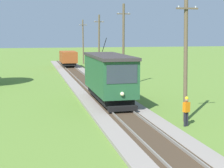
% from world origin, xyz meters
% --- Properties ---
extents(red_tram, '(2.60, 8.54, 4.79)m').
position_xyz_m(red_tram, '(0.00, 17.88, 2.19)').
color(red_tram, '#235633').
rests_on(red_tram, rail_right).
extents(freight_car, '(2.40, 5.20, 2.31)m').
position_xyz_m(freight_car, '(0.00, 47.41, 1.56)').
color(freight_car, '#93471E').
rests_on(freight_car, rail_right).
extents(utility_pole_near_tram, '(1.40, 0.63, 7.86)m').
position_xyz_m(utility_pole_near_tram, '(3.41, 11.58, 4.03)').
color(utility_pole_near_tram, brown).
rests_on(utility_pole_near_tram, ground).
extents(utility_pole_mid, '(1.40, 0.30, 8.41)m').
position_xyz_m(utility_pole_mid, '(3.41, 26.23, 4.30)').
color(utility_pole_mid, brown).
rests_on(utility_pole_mid, ground).
extents(utility_pole_far, '(1.40, 0.63, 7.99)m').
position_xyz_m(utility_pole_far, '(3.41, 39.16, 4.09)').
color(utility_pole_far, brown).
rests_on(utility_pole_far, ground).
extents(utility_pole_distant, '(1.40, 0.62, 7.92)m').
position_xyz_m(utility_pole_distant, '(3.41, 53.99, 4.06)').
color(utility_pole_distant, brown).
rests_on(utility_pole_distant, ground).
extents(track_worker, '(0.44, 0.35, 1.78)m').
position_xyz_m(track_worker, '(2.96, 10.33, 0.98)').
color(track_worker, black).
rests_on(track_worker, ground).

